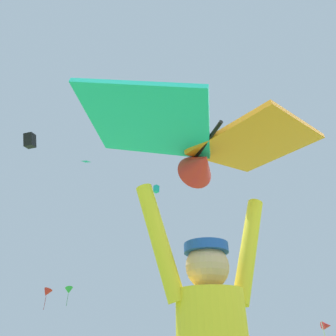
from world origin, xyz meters
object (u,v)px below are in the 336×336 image
Objects in this scene: distant_kite_green_mid_right at (69,291)px; marker_flag at (327,330)px; held_stunt_kite at (203,143)px; distant_kite_blue_mid_left at (204,287)px; distant_kite_black_high_right at (30,141)px; distant_kite_teal_low_left at (156,189)px; distant_kite_red_high_left at (47,293)px; distant_kite_teal_low_right at (86,161)px.

distant_kite_green_mid_right is 28.84m from marker_flag.
held_stunt_kite is 35.73m from distant_kite_blue_mid_left.
distant_kite_black_high_right is 18.07m from distant_kite_teal_low_left.
distant_kite_red_high_left is 23.93m from marker_flag.
distant_kite_red_high_left is 1.08× the size of marker_flag.
distant_kite_black_high_right reaches higher than distant_kite_red_high_left.
distant_kite_teal_low_right is 0.55× the size of marker_flag.
marker_flag is (4.82, -18.02, -13.80)m from distant_kite_teal_low_left.
marker_flag is at bearing -93.12° from distant_kite_blue_mid_left.
distant_kite_teal_low_right is 1.14× the size of distant_kite_black_high_right.
distant_kite_green_mid_right is at bearing 142.87° from distant_kite_teal_low_left.
held_stunt_kite reaches higher than marker_flag.
distant_kite_red_high_left is at bearing 126.59° from distant_kite_teal_low_right.
held_stunt_kite is 29.31m from distant_kite_teal_low_right.
distant_kite_teal_low_right is at bearing 92.05° from distant_kite_black_high_right.
distant_kite_blue_mid_left is (6.25, 8.32, -8.56)m from distant_kite_teal_low_left.
distant_kite_black_high_right is 0.48× the size of marker_flag.
distant_kite_teal_low_right reaches higher than distant_kite_red_high_left.
distant_kite_teal_low_right is 20.07m from distant_kite_blue_mid_left.
distant_kite_red_high_left is at bearing 175.16° from distant_kite_teal_low_left.
distant_kite_green_mid_right is (-1.69, 8.99, -11.14)m from distant_kite_teal_low_right.
distant_kite_teal_low_left is (6.88, 15.77, 5.53)m from distant_kite_black_high_right.
distant_kite_black_high_right is 27.60m from distant_kite_blue_mid_left.
held_stunt_kite is at bearing -122.69° from marker_flag.
distant_kite_teal_low_right reaches higher than held_stunt_kite.
held_stunt_kite is 0.97× the size of marker_flag.
distant_kite_red_high_left is at bearing 127.34° from marker_flag.
distant_kite_teal_low_left is 23.20m from marker_flag.
distant_kite_teal_low_right reaches higher than distant_kite_blue_mid_left.
distant_kite_teal_low_left is (0.60, 26.46, 13.04)m from held_stunt_kite.
marker_flag is at bearing -52.66° from distant_kite_red_high_left.
distant_kite_teal_low_left is at bearing 16.08° from distant_kite_teal_low_right.
marker_flag is (11.70, -2.25, -8.27)m from distant_kite_black_high_right.
held_stunt_kite is 2.01× the size of distant_kite_black_high_right.
marker_flag is (12.19, -15.89, -15.63)m from distant_kite_teal_low_right.
distant_kite_teal_low_right is 0.51× the size of distant_kite_red_high_left.
distant_kite_teal_low_right reaches higher than distant_kite_green_mid_right.
held_stunt_kite is at bearing -71.84° from distant_kite_red_high_left.
marker_flag is at bearing -10.88° from distant_kite_black_high_right.
distant_kite_green_mid_right is at bearing 95.51° from distant_kite_black_high_right.
distant_kite_blue_mid_left is (6.86, 34.78, 4.47)m from held_stunt_kite.
distant_kite_green_mid_right is (-8.46, 33.32, 3.73)m from held_stunt_kite.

